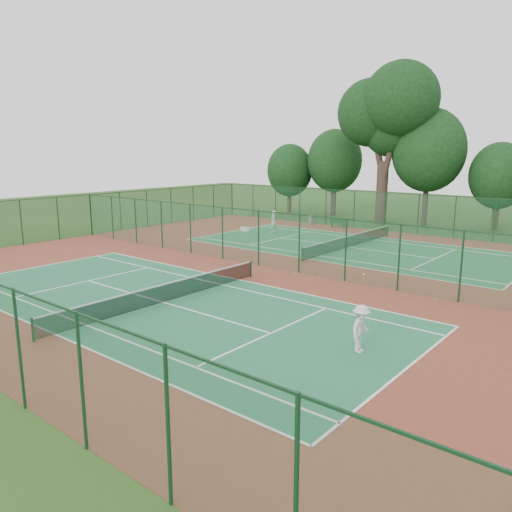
{
  "coord_description": "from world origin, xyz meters",
  "views": [
    {
      "loc": [
        17.78,
        -23.81,
        7.09
      ],
      "look_at": [
        1.3,
        -3.71,
        1.6
      ],
      "focal_mm": 35.0,
      "sensor_mm": 36.0,
      "label": 1
    }
  ],
  "objects_px": {
    "player_far": "(273,221)",
    "player_near": "(361,329)",
    "trash_bin": "(311,220)",
    "bench": "(338,223)",
    "big_tree": "(388,111)",
    "kit_bag": "(245,229)"
  },
  "relations": [
    {
      "from": "player_far",
      "to": "player_near",
      "type": "bearing_deg",
      "value": 33.95
    },
    {
      "from": "player_near",
      "to": "trash_bin",
      "type": "distance_m",
      "value": 31.75
    },
    {
      "from": "trash_bin",
      "to": "bench",
      "type": "distance_m",
      "value": 3.11
    },
    {
      "from": "player_near",
      "to": "player_far",
      "type": "bearing_deg",
      "value": 38.95
    },
    {
      "from": "player_far",
      "to": "bench",
      "type": "height_order",
      "value": "player_far"
    },
    {
      "from": "player_far",
      "to": "trash_bin",
      "type": "distance_m",
      "value": 6.15
    },
    {
      "from": "player_far",
      "to": "trash_bin",
      "type": "height_order",
      "value": "player_far"
    },
    {
      "from": "player_near",
      "to": "player_far",
      "type": "height_order",
      "value": "player_far"
    },
    {
      "from": "player_near",
      "to": "big_tree",
      "type": "xyz_separation_m",
      "value": [
        -13.53,
        30.25,
        9.86
      ]
    },
    {
      "from": "player_far",
      "to": "bench",
      "type": "bearing_deg",
      "value": 143.09
    },
    {
      "from": "kit_bag",
      "to": "bench",
      "type": "bearing_deg",
      "value": 60.47
    },
    {
      "from": "kit_bag",
      "to": "big_tree",
      "type": "bearing_deg",
      "value": 65.14
    },
    {
      "from": "player_near",
      "to": "kit_bag",
      "type": "xyz_separation_m",
      "value": [
        -21.11,
        18.32,
        -0.71
      ]
    },
    {
      "from": "player_near",
      "to": "big_tree",
      "type": "height_order",
      "value": "big_tree"
    },
    {
      "from": "trash_bin",
      "to": "kit_bag",
      "type": "height_order",
      "value": "trash_bin"
    },
    {
      "from": "big_tree",
      "to": "kit_bag",
      "type": "bearing_deg",
      "value": -122.44
    },
    {
      "from": "trash_bin",
      "to": "big_tree",
      "type": "relative_size",
      "value": 0.06
    },
    {
      "from": "trash_bin",
      "to": "big_tree",
      "type": "bearing_deg",
      "value": 41.51
    },
    {
      "from": "player_far",
      "to": "trash_bin",
      "type": "xyz_separation_m",
      "value": [
        -0.07,
        6.13,
        -0.51
      ]
    },
    {
      "from": "player_near",
      "to": "bench",
      "type": "xyz_separation_m",
      "value": [
        -15.74,
        25.42,
        -0.44
      ]
    },
    {
      "from": "player_far",
      "to": "kit_bag",
      "type": "relative_size",
      "value": 2.1
    },
    {
      "from": "kit_bag",
      "to": "player_far",
      "type": "bearing_deg",
      "value": 32.63
    }
  ]
}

